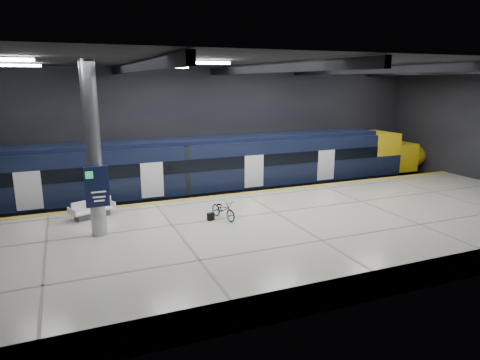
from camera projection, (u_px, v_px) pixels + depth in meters
ground at (266, 227)px, 21.51m from camera, size 30.00×30.00×0.00m
room_shell at (267, 113)px, 20.21m from camera, size 30.10×16.10×8.05m
platform at (290, 233)px, 19.13m from camera, size 30.00×11.00×1.10m
safety_strip at (245, 193)px, 23.73m from camera, size 30.00×0.40×0.01m
rails at (227, 199)px, 26.44m from camera, size 30.00×1.52×0.16m
train at (226, 167)px, 25.98m from camera, size 29.40×2.84×3.79m
bench at (92, 211)px, 19.48m from camera, size 2.11×1.51×0.86m
bicycle at (223, 209)px, 19.27m from camera, size 1.04×1.77×0.88m
pannier_bag at (211, 217)px, 19.10m from camera, size 0.34×0.26×0.35m
info_column at (94, 153)px, 16.60m from camera, size 0.90×0.78×6.90m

